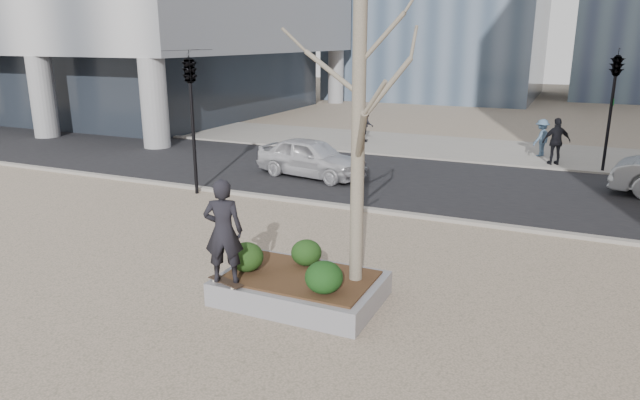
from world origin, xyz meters
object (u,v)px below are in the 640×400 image
at_px(planter, 301,288).
at_px(skateboarder, 223,231).
at_px(police_car, 311,157).
at_px(skateboard, 226,283).

distance_m(planter, skateboarder, 1.88).
relative_size(skateboarder, police_car, 0.47).
relative_size(planter, skateboarder, 1.56).
bearing_deg(skateboard, planter, 54.79).
distance_m(planter, police_car, 10.05).
height_order(planter, skateboarder, skateboarder).
bearing_deg(skateboard, skateboarder, -73.23).
xyz_separation_m(planter, skateboard, (-1.10, -0.86, 0.26)).
xyz_separation_m(skateboarder, police_car, (-3.00, 10.03, -0.77)).
height_order(planter, skateboard, skateboard).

